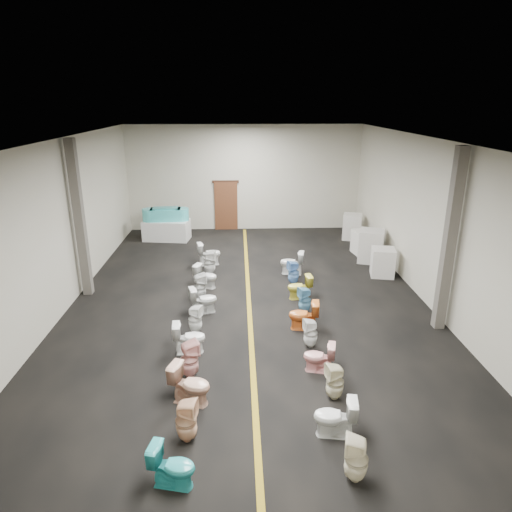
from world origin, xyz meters
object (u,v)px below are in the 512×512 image
object	(u,v)px
toilet_left_2	(190,384)
toilet_right_1	(335,417)
appliance_crate_c	(364,242)
toilet_left_10	(209,254)
toilet_left_5	(195,319)
appliance_crate_a	(383,262)
toilet_left_1	(186,421)
toilet_left_9	(210,263)
toilet_right_6	(305,300)
display_table	(167,230)
toilet_right_5	(304,315)
bathtub	(166,214)
toilet_right_8	(294,273)
toilet_left_0	(173,466)
toilet_right_9	(292,263)
toilet_left_7	(199,287)
toilet_right_3	(319,357)
toilet_left_4	(189,338)
toilet_left_8	(206,276)
toilet_left_3	(189,359)
toilet_left_6	(203,300)
appliance_crate_b	(371,246)
toilet_right_4	(311,333)
toilet_right_2	(335,382)
toilet_right_7	(300,287)
toilet_right_0	(356,459)
appliance_crate_d	(352,227)

from	to	relation	value
toilet_left_2	toilet_right_1	bearing A→B (deg)	-92.11
appliance_crate_c	toilet_left_10	xyz separation A→B (m)	(-5.70, -1.00, -0.03)
toilet_left_2	toilet_left_5	xyz separation A→B (m)	(-0.15, 2.76, -0.03)
appliance_crate_a	toilet_left_1	size ratio (longest dim) A/B	1.16
toilet_left_9	toilet_right_6	world-z (taller)	toilet_left_9
display_table	toilet_right_5	world-z (taller)	display_table
bathtub	toilet_right_8	xyz separation A→B (m)	(4.63, -4.97, -0.69)
bathtub	toilet_left_0	bearing A→B (deg)	-84.41
toilet_right_5	toilet_right_9	xyz separation A→B (m)	(0.15, 3.82, 0.01)
appliance_crate_a	toilet_right_9	world-z (taller)	appliance_crate_a
toilet_left_10	toilet_right_8	distance (m)	3.31
toilet_left_5	toilet_right_6	xyz separation A→B (m)	(2.85, 1.02, 0.00)
toilet_left_7	toilet_right_3	size ratio (longest dim) A/B	1.21
toilet_left_9	toilet_right_9	bearing A→B (deg)	-86.31
toilet_left_4	toilet_left_8	distance (m)	3.81
toilet_left_1	toilet_left_3	distance (m)	1.88
toilet_left_9	toilet_left_6	bearing A→B (deg)	-175.78
toilet_right_1	toilet_right_5	xyz separation A→B (m)	(0.00, 3.84, 0.01)
toilet_left_8	toilet_right_3	bearing A→B (deg)	-128.48
appliance_crate_b	appliance_crate_c	xyz separation A→B (m)	(0.00, 0.87, -0.14)
toilet_left_5	appliance_crate_a	bearing A→B (deg)	-40.54
toilet_right_3	toilet_right_4	world-z (taller)	toilet_right_4
bathtub	toilet_right_8	distance (m)	6.83
appliance_crate_a	toilet_right_9	bearing A→B (deg)	174.81
toilet_left_1	toilet_left_5	world-z (taller)	toilet_left_1
toilet_left_1	toilet_left_8	world-z (taller)	toilet_left_1
bathtub	toilet_left_0	distance (m)	12.90
toilet_left_10	toilet_right_2	distance (m)	8.17
toilet_right_7	bathtub	bearing A→B (deg)	-149.22
toilet_left_5	toilet_left_0	bearing A→B (deg)	-161.84
toilet_left_1	toilet_right_2	world-z (taller)	toilet_left_1
toilet_left_7	toilet_right_0	distance (m)	7.25
appliance_crate_d	toilet_left_5	world-z (taller)	appliance_crate_d
toilet_left_9	toilet_right_5	bearing A→B (deg)	-142.05
toilet_left_6	toilet_right_6	xyz separation A→B (m)	(2.73, -0.10, -0.01)
toilet_left_1	toilet_left_8	xyz separation A→B (m)	(-0.10, 6.67, -0.04)
toilet_left_7	toilet_right_3	xyz separation A→B (m)	(2.79, -3.73, -0.07)
toilet_right_0	toilet_right_5	size ratio (longest dim) A/B	1.03
toilet_left_5	toilet_left_6	world-z (taller)	toilet_left_6
toilet_right_0	toilet_right_8	xyz separation A→B (m)	(-0.02, 7.77, -0.01)
toilet_right_6	toilet_right_5	bearing A→B (deg)	-28.50
toilet_left_9	toilet_right_8	world-z (taller)	toilet_left_9
toilet_right_0	toilet_left_8	bearing A→B (deg)	-144.77
toilet_left_1	toilet_right_4	size ratio (longest dim) A/B	1.12
toilet_left_6	toilet_right_4	xyz separation A→B (m)	(2.60, -1.92, -0.02)
bathtub	toilet_right_0	xyz separation A→B (m)	(4.65, -12.74, -0.68)
toilet_right_3	toilet_right_5	size ratio (longest dim) A/B	0.89
toilet_left_2	toilet_left_10	bearing A→B (deg)	20.22
appliance_crate_c	toilet_right_5	distance (m)	6.59
toilet_left_5	toilet_right_1	size ratio (longest dim) A/B	0.99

